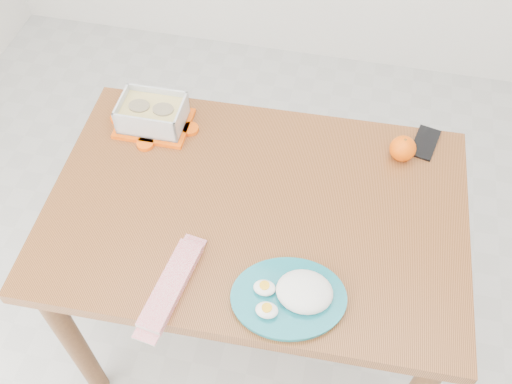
% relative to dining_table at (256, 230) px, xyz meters
% --- Properties ---
extents(ground, '(3.50, 3.50, 0.00)m').
position_rel_dining_table_xyz_m(ground, '(0.10, -0.18, -0.64)').
color(ground, '#B7B7B2').
rests_on(ground, ground).
extents(dining_table, '(1.11, 0.76, 0.75)m').
position_rel_dining_table_xyz_m(dining_table, '(0.00, 0.00, 0.00)').
color(dining_table, '#945529').
rests_on(dining_table, ground).
extents(food_container, '(0.21, 0.16, 0.09)m').
position_rel_dining_table_xyz_m(food_container, '(-0.35, 0.22, 0.15)').
color(food_container, '#FF5607').
rests_on(food_container, dining_table).
extents(orange_fruit, '(0.07, 0.07, 0.07)m').
position_rel_dining_table_xyz_m(orange_fruit, '(0.36, 0.25, 0.15)').
color(orange_fruit, '#FF4005').
rests_on(orange_fruit, dining_table).
extents(rice_plate, '(0.31, 0.31, 0.07)m').
position_rel_dining_table_xyz_m(rice_plate, '(0.14, -0.24, 0.14)').
color(rice_plate, '#16707B').
rests_on(rice_plate, dining_table).
extents(candy_bar, '(0.09, 0.25, 0.02)m').
position_rel_dining_table_xyz_m(candy_bar, '(-0.14, -0.27, 0.12)').
color(candy_bar, red).
rests_on(candy_bar, dining_table).
extents(smartphone, '(0.09, 0.13, 0.01)m').
position_rel_dining_table_xyz_m(smartphone, '(0.42, 0.32, 0.12)').
color(smartphone, black).
rests_on(smartphone, dining_table).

